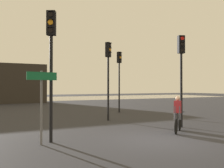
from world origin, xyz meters
name	(u,v)px	position (x,y,z in m)	size (l,w,h in m)	color
ground_plane	(160,140)	(0.00, 0.00, 0.00)	(120.00, 120.00, 0.00)	#28282D
water_strip	(25,99)	(0.00, 36.69, 0.00)	(80.00, 16.00, 0.01)	gray
traffic_light_near_right	(181,64)	(2.91, 1.99, 3.21)	(0.38, 0.40, 4.64)	black
traffic_light_near_left	(51,51)	(-3.78, 1.51, 3.33)	(0.39, 0.41, 4.83)	black
traffic_light_far_right	(119,71)	(3.65, 9.92, 3.36)	(0.38, 0.40, 4.86)	black
traffic_light_center	(108,66)	(0.72, 5.95, 3.28)	(0.40, 0.42, 4.75)	black
direction_sign_post	(42,96)	(-4.17, 1.25, 1.70)	(1.08, 0.25, 2.60)	slate
cyclist	(178,114)	(1.70, 0.90, 0.82)	(1.35, 1.12, 1.62)	black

